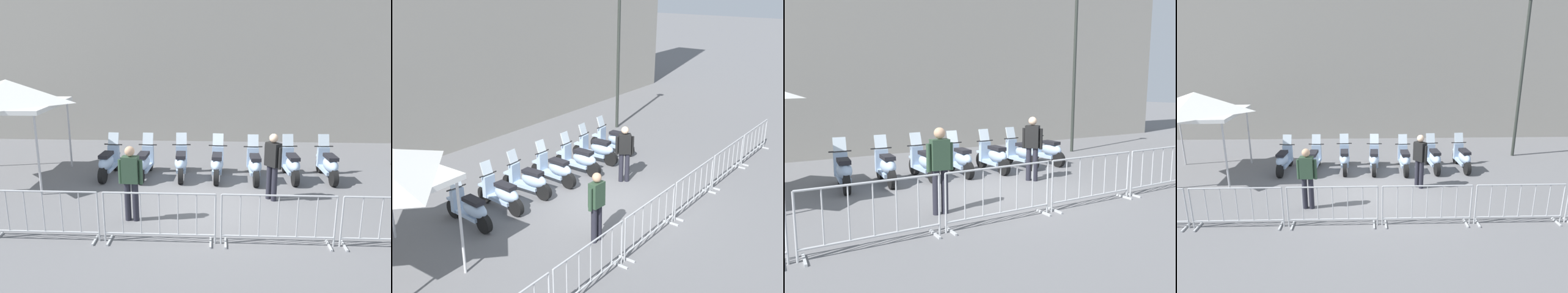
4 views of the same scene
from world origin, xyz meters
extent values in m
plane|color=slate|center=(0.00, 0.00, 0.00)|extent=(120.00, 120.00, 0.00)
cylinder|color=black|center=(-3.10, 2.77, 0.24)|extent=(0.19, 0.49, 0.48)
cylinder|color=black|center=(-3.22, 1.54, 0.24)|extent=(0.19, 0.49, 0.48)
cube|color=#A8C1E0|center=(-3.16, 2.16, 0.28)|extent=(0.36, 0.89, 0.10)
ellipsoid|color=#A8C1E0|center=(-3.19, 1.88, 0.52)|extent=(0.44, 0.87, 0.40)
cube|color=black|center=(-3.18, 1.91, 0.74)|extent=(0.34, 0.62, 0.10)
cube|color=#A8C1E0|center=(-3.12, 2.59, 0.55)|extent=(0.35, 0.17, 0.60)
cylinder|color=black|center=(-3.12, 2.59, 0.88)|extent=(0.56, 0.09, 0.04)
cube|color=silver|center=(-3.11, 2.64, 1.06)|extent=(0.33, 0.17, 0.35)
cube|color=#A8C1E0|center=(-3.10, 2.77, 0.51)|extent=(0.23, 0.34, 0.06)
cylinder|color=black|center=(-2.04, 2.76, 0.24)|extent=(0.18, 0.49, 0.48)
cylinder|color=black|center=(-2.13, 1.52, 0.24)|extent=(0.18, 0.49, 0.48)
cube|color=#A8C1E0|center=(-2.09, 2.14, 0.28)|extent=(0.34, 0.89, 0.10)
ellipsoid|color=#A8C1E0|center=(-2.11, 1.86, 0.52)|extent=(0.42, 0.86, 0.40)
cube|color=black|center=(-2.11, 1.90, 0.74)|extent=(0.32, 0.62, 0.10)
cube|color=#A8C1E0|center=(-2.06, 2.58, 0.55)|extent=(0.35, 0.17, 0.60)
cylinder|color=black|center=(-2.06, 2.58, 0.88)|extent=(0.56, 0.08, 0.04)
cube|color=silver|center=(-2.05, 2.62, 1.06)|extent=(0.33, 0.16, 0.35)
cube|color=#A8C1E0|center=(-2.04, 2.76, 0.51)|extent=(0.22, 0.33, 0.06)
cylinder|color=black|center=(-1.03, 2.79, 0.24)|extent=(0.15, 0.48, 0.48)
cylinder|color=black|center=(-1.00, 1.55, 0.24)|extent=(0.15, 0.48, 0.48)
cube|color=#A8C1E0|center=(-1.02, 2.17, 0.28)|extent=(0.30, 0.88, 0.10)
ellipsoid|color=#A8C1E0|center=(-1.01, 1.89, 0.52)|extent=(0.38, 0.85, 0.40)
cube|color=black|center=(-1.01, 1.92, 0.74)|extent=(0.30, 0.61, 0.10)
cube|color=#A8C1E0|center=(-1.03, 2.61, 0.55)|extent=(0.34, 0.15, 0.60)
cylinder|color=black|center=(-1.03, 2.61, 0.88)|extent=(0.56, 0.05, 0.04)
cube|color=silver|center=(-1.03, 2.66, 1.06)|extent=(0.32, 0.15, 0.35)
cube|color=#A8C1E0|center=(-1.03, 2.79, 0.51)|extent=(0.21, 0.33, 0.06)
cylinder|color=black|center=(0.10, 2.70, 0.24)|extent=(0.17, 0.49, 0.48)
cylinder|color=black|center=(0.01, 1.46, 0.24)|extent=(0.17, 0.49, 0.48)
cube|color=#A8C1E0|center=(0.05, 2.08, 0.28)|extent=(0.34, 0.88, 0.10)
ellipsoid|color=#A8C1E0|center=(0.04, 1.80, 0.52)|extent=(0.42, 0.86, 0.40)
cube|color=black|center=(0.04, 1.83, 0.74)|extent=(0.32, 0.62, 0.10)
cube|color=#A8C1E0|center=(0.08, 2.51, 0.55)|extent=(0.35, 0.16, 0.60)
cylinder|color=black|center=(0.08, 2.51, 0.88)|extent=(0.56, 0.07, 0.04)
cube|color=silver|center=(0.09, 2.56, 1.06)|extent=(0.33, 0.16, 0.35)
cube|color=#A8C1E0|center=(0.10, 2.70, 0.51)|extent=(0.22, 0.33, 0.06)
cylinder|color=black|center=(1.13, 2.59, 0.24)|extent=(0.15, 0.48, 0.48)
cylinder|color=black|center=(1.12, 1.35, 0.24)|extent=(0.15, 0.48, 0.48)
cube|color=#A8C1E0|center=(1.12, 1.97, 0.28)|extent=(0.29, 0.87, 0.10)
ellipsoid|color=#A8C1E0|center=(1.12, 1.69, 0.52)|extent=(0.37, 0.85, 0.40)
cube|color=black|center=(1.12, 1.72, 0.74)|extent=(0.29, 0.60, 0.10)
cube|color=#A8C1E0|center=(1.13, 2.40, 0.55)|extent=(0.34, 0.14, 0.60)
cylinder|color=black|center=(1.13, 2.40, 0.88)|extent=(0.56, 0.04, 0.04)
cube|color=silver|center=(1.13, 2.45, 1.06)|extent=(0.32, 0.14, 0.35)
cube|color=#A8C1E0|center=(1.13, 2.59, 0.51)|extent=(0.20, 0.32, 0.06)
cylinder|color=black|center=(2.18, 2.67, 0.24)|extent=(0.15, 0.48, 0.48)
cylinder|color=black|center=(2.21, 1.43, 0.24)|extent=(0.15, 0.48, 0.48)
cube|color=#A8C1E0|center=(2.20, 2.05, 0.28)|extent=(0.30, 0.88, 0.10)
ellipsoid|color=#A8C1E0|center=(2.21, 1.77, 0.52)|extent=(0.38, 0.85, 0.40)
cube|color=black|center=(2.21, 1.80, 0.74)|extent=(0.30, 0.61, 0.10)
cube|color=#A8C1E0|center=(2.19, 2.48, 0.55)|extent=(0.34, 0.15, 0.60)
cylinder|color=black|center=(2.19, 2.48, 0.88)|extent=(0.56, 0.05, 0.04)
cube|color=silver|center=(2.19, 2.53, 1.06)|extent=(0.32, 0.15, 0.35)
cube|color=#A8C1E0|center=(2.18, 2.67, 0.51)|extent=(0.21, 0.33, 0.06)
cylinder|color=black|center=(3.26, 2.68, 0.24)|extent=(0.15, 0.48, 0.48)
cylinder|color=black|center=(3.28, 1.44, 0.24)|extent=(0.15, 0.48, 0.48)
cube|color=#A8C1E0|center=(3.27, 2.06, 0.28)|extent=(0.30, 0.87, 0.10)
ellipsoid|color=#A8C1E0|center=(3.28, 1.78, 0.52)|extent=(0.38, 0.85, 0.40)
cube|color=black|center=(3.28, 1.81, 0.74)|extent=(0.29, 0.61, 0.10)
cube|color=#A8C1E0|center=(3.26, 2.49, 0.55)|extent=(0.34, 0.15, 0.60)
cylinder|color=black|center=(3.26, 2.49, 0.88)|extent=(0.56, 0.05, 0.04)
cube|color=silver|center=(3.26, 2.54, 1.06)|extent=(0.32, 0.15, 0.35)
cube|color=#A8C1E0|center=(3.26, 2.68, 0.51)|extent=(0.21, 0.32, 0.06)
cylinder|color=#B2B5B7|center=(-4.78, -1.81, 0.53)|extent=(0.04, 0.04, 1.05)
cube|color=#B2B5B7|center=(-4.57, -1.82, 0.02)|extent=(0.05, 0.44, 0.04)
cube|color=#B2B5B7|center=(-2.54, -1.87, 0.02)|extent=(0.05, 0.44, 0.04)
cylinder|color=#B2B5B7|center=(-4.66, -1.81, 0.53)|extent=(0.04, 0.04, 1.05)
cylinder|color=#B2B5B7|center=(-2.45, -1.87, 0.53)|extent=(0.04, 0.04, 1.05)
cylinder|color=#B2B5B7|center=(-3.56, -1.84, 1.05)|extent=(2.22, 0.09, 0.04)
cylinder|color=#B2B5B7|center=(-3.56, -1.84, 0.18)|extent=(2.22, 0.09, 0.04)
cylinder|color=#B2B5B7|center=(-4.29, -1.82, 0.61)|extent=(0.02, 0.02, 0.87)
cylinder|color=#B2B5B7|center=(-3.92, -1.83, 0.61)|extent=(0.02, 0.02, 0.87)
cylinder|color=#B2B5B7|center=(-3.56, -1.84, 0.61)|extent=(0.02, 0.02, 0.87)
cylinder|color=#B2B5B7|center=(-3.19, -1.85, 0.61)|extent=(0.02, 0.02, 0.87)
cylinder|color=#B2B5B7|center=(-2.82, -1.86, 0.61)|extent=(0.02, 0.02, 0.87)
cube|color=#B2B5B7|center=(-2.24, -1.88, 0.02)|extent=(0.05, 0.44, 0.04)
cube|color=#B2B5B7|center=(-0.20, -1.93, 0.02)|extent=(0.05, 0.44, 0.04)
cylinder|color=#B2B5B7|center=(-2.33, -1.88, 0.53)|extent=(0.04, 0.04, 1.05)
cylinder|color=#B2B5B7|center=(-0.11, -1.93, 0.53)|extent=(0.04, 0.04, 1.05)
cylinder|color=#B2B5B7|center=(-1.22, -1.90, 1.05)|extent=(2.22, 0.09, 0.04)
cylinder|color=#B2B5B7|center=(-1.22, -1.90, 0.18)|extent=(2.22, 0.09, 0.04)
cylinder|color=#B2B5B7|center=(-1.96, -1.89, 0.61)|extent=(0.02, 0.02, 0.87)
cylinder|color=#B2B5B7|center=(-1.59, -1.89, 0.61)|extent=(0.02, 0.02, 0.87)
cylinder|color=#B2B5B7|center=(-1.22, -1.90, 0.61)|extent=(0.02, 0.02, 0.87)
cylinder|color=#B2B5B7|center=(-0.85, -1.91, 0.61)|extent=(0.02, 0.02, 0.87)
cylinder|color=#B2B5B7|center=(-0.48, -1.92, 0.61)|extent=(0.02, 0.02, 0.87)
cube|color=#B2B5B7|center=(0.10, -1.94, 0.02)|extent=(0.05, 0.44, 0.04)
cube|color=#B2B5B7|center=(2.14, -1.99, 0.02)|extent=(0.05, 0.44, 0.04)
cylinder|color=#B2B5B7|center=(0.01, -1.94, 0.53)|extent=(0.04, 0.04, 1.05)
cylinder|color=#B2B5B7|center=(2.23, -2.00, 0.53)|extent=(0.04, 0.04, 1.05)
cylinder|color=#B2B5B7|center=(1.12, -1.97, 1.05)|extent=(2.22, 0.09, 0.04)
cylinder|color=#B2B5B7|center=(1.12, -1.97, 0.18)|extent=(2.22, 0.09, 0.04)
cylinder|color=#B2B5B7|center=(0.38, -1.95, 0.61)|extent=(0.02, 0.02, 0.87)
cylinder|color=#B2B5B7|center=(0.75, -1.96, 0.61)|extent=(0.02, 0.02, 0.87)
cylinder|color=#B2B5B7|center=(1.12, -1.97, 0.61)|extent=(0.02, 0.02, 0.87)
cylinder|color=#B2B5B7|center=(1.49, -1.98, 0.61)|extent=(0.02, 0.02, 0.87)
cylinder|color=#B2B5B7|center=(1.86, -1.99, 0.61)|extent=(0.02, 0.02, 0.87)
cube|color=#B2B5B7|center=(2.43, -2.00, 0.02)|extent=(0.05, 0.44, 0.04)
cylinder|color=#B2B5B7|center=(2.35, -2.00, 0.53)|extent=(0.04, 0.04, 1.05)
cylinder|color=#B2B5B7|center=(3.45, -2.03, 1.05)|extent=(2.22, 0.09, 0.04)
cylinder|color=#B2B5B7|center=(3.45, -2.03, 0.18)|extent=(2.22, 0.09, 0.04)
cylinder|color=#B2B5B7|center=(2.71, -2.01, 0.61)|extent=(0.02, 0.02, 0.87)
cylinder|color=#B2B5B7|center=(3.08, -2.02, 0.61)|extent=(0.02, 0.02, 0.87)
cylinder|color=#B2B5B7|center=(3.45, -2.03, 0.61)|extent=(0.02, 0.02, 0.87)
cylinder|color=#B2B5B7|center=(3.82, -2.04, 0.61)|extent=(0.02, 0.02, 0.87)
cylinder|color=#2D332D|center=(5.88, 3.50, 2.99)|extent=(0.12, 0.12, 5.99)
cylinder|color=#23232D|center=(-2.04, -0.87, 0.45)|extent=(0.14, 0.14, 0.90)
cylinder|color=#23232D|center=(-1.86, -0.89, 0.45)|extent=(0.14, 0.14, 0.90)
cube|color=#2D4733|center=(-1.95, -0.88, 1.20)|extent=(0.38, 0.25, 0.60)
sphere|color=tan|center=(-1.95, -0.88, 1.62)|extent=(0.22, 0.22, 0.22)
cylinder|color=#2D4733|center=(-2.18, -0.86, 1.15)|extent=(0.09, 0.09, 0.55)
cylinder|color=#2D4733|center=(-1.72, -0.90, 1.15)|extent=(0.09, 0.09, 0.55)
cylinder|color=#23232D|center=(1.33, 0.48, 0.45)|extent=(0.14, 0.14, 0.90)
cylinder|color=#23232D|center=(1.44, 0.34, 0.45)|extent=(0.14, 0.14, 0.90)
cube|color=black|center=(1.38, 0.41, 1.20)|extent=(0.40, 0.42, 0.60)
sphere|color=beige|center=(1.38, 0.41, 1.62)|extent=(0.22, 0.22, 0.22)
cylinder|color=black|center=(1.24, 0.59, 1.15)|extent=(0.09, 0.09, 0.55)
cylinder|color=black|center=(1.53, 0.23, 1.15)|extent=(0.09, 0.09, 0.55)
camera|label=1|loc=(-0.34, -9.17, 3.90)|focal=36.63mm
camera|label=2|loc=(-10.25, -6.55, 5.97)|focal=44.72mm
camera|label=3|loc=(-5.18, -7.69, 2.47)|focal=35.95mm
camera|label=4|loc=(-0.68, -9.63, 4.32)|focal=31.40mm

